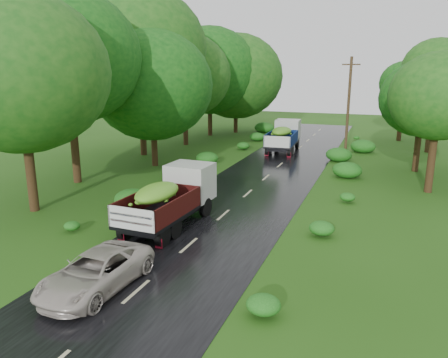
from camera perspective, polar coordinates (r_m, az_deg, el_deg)
The scene contains 10 objects.
ground at distance 14.70m, azimuth -11.38°, elevation -14.26°, with size 120.00×120.00×0.00m, color #204B10.
road at distance 18.70m, azimuth -3.33°, elevation -7.53°, with size 6.50×80.00×0.02m, color black.
road_lines at distance 19.56m, azimuth -2.16°, elevation -6.48°, with size 0.12×69.60×0.00m.
truck_near at distance 19.80m, azimuth -6.78°, elevation -2.10°, with size 2.34×5.98×2.48m.
truck_far at distance 37.72m, azimuth 7.86°, elevation 5.74°, with size 2.39×6.08×2.52m.
car at distance 14.87m, azimuth -16.39°, elevation -11.55°, with size 2.00×4.34×1.21m, color #BAB0A5.
utility_pole at distance 35.30m, azimuth 15.92°, elevation 8.99°, with size 1.37×0.27×7.80m.
trees_left at distance 36.60m, azimuth -7.54°, elevation 13.91°, with size 7.50×33.81×10.42m.
trees_right at distance 35.93m, azimuth 24.78°, elevation 10.91°, with size 5.38×22.20×8.35m.
shrubs at distance 26.68m, azimuth 4.39°, elevation -0.08°, with size 11.90×44.00×0.70m.
Camera 1 is at (7.02, -10.88, 6.96)m, focal length 35.00 mm.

